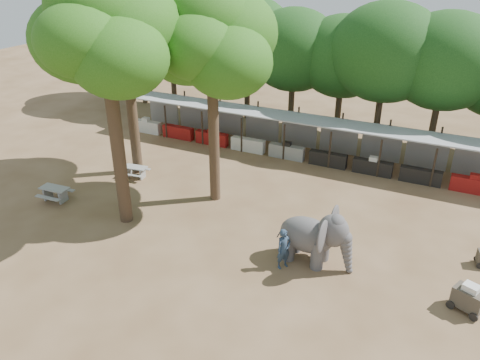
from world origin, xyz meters
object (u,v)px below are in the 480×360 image
at_px(elephant, 316,236).
at_px(yard_tree_center, 104,33).
at_px(picnic_table_near, 55,192).
at_px(cart_front, 469,298).
at_px(yard_tree_left, 124,35).
at_px(picnic_table_far, 135,170).
at_px(handler, 284,249).
at_px(yard_tree_back, 211,39).

bearing_deg(elephant, yard_tree_center, -173.38).
height_order(picnic_table_near, cart_front, cart_front).
height_order(yard_tree_left, yard_tree_center, yard_tree_center).
bearing_deg(yard_tree_center, picnic_table_far, 121.32).
bearing_deg(yard_tree_left, cart_front, -14.49).
bearing_deg(picnic_table_far, yard_tree_left, 112.10).
bearing_deg(handler, yard_tree_center, 120.12).
height_order(yard_tree_left, yard_tree_back, yard_tree_back).
relative_size(picnic_table_near, cart_front, 1.16).
bearing_deg(cart_front, picnic_table_far, -169.32).
bearing_deg(handler, picnic_table_far, 101.21).
height_order(elephant, picnic_table_near, elephant).
height_order(handler, picnic_table_near, handler).
distance_m(yard_tree_back, elephant, 10.55).
relative_size(yard_tree_center, yard_tree_back, 1.06).
bearing_deg(cart_front, yard_tree_left, -171.75).
height_order(yard_tree_back, cart_front, yard_tree_back).
xyz_separation_m(yard_tree_center, handler, (8.76, -0.41, -8.27)).
xyz_separation_m(elephant, cart_front, (6.22, -0.47, -0.72)).
relative_size(yard_tree_left, picnic_table_near, 6.57).
distance_m(handler, picnic_table_near, 13.42).
distance_m(yard_tree_center, picnic_table_near, 9.86).
bearing_deg(yard_tree_back, picnic_table_far, 179.68).
bearing_deg(picnic_table_far, handler, -28.97).
bearing_deg(picnic_table_near, picnic_table_far, 58.39).
xyz_separation_m(yard_tree_back, picnic_table_near, (-7.65, -4.22, -8.03)).
bearing_deg(yard_tree_left, picnic_table_far, -60.55).
bearing_deg(cart_front, yard_tree_back, -173.99).
bearing_deg(yard_tree_back, yard_tree_left, 170.54).
xyz_separation_m(elephant, handler, (-1.09, -0.95, -0.38)).
relative_size(handler, cart_front, 1.30).
xyz_separation_m(picnic_table_near, cart_front, (20.72, 0.29, 0.08)).
distance_m(elephant, picnic_table_near, 14.54).
bearing_deg(yard_tree_back, yard_tree_center, -126.86).
xyz_separation_m(yard_tree_left, yard_tree_center, (3.00, -5.00, 1.01)).
height_order(elephant, handler, elephant).
bearing_deg(yard_tree_center, yard_tree_left, 120.96).
height_order(yard_tree_center, handler, yard_tree_center).
relative_size(yard_tree_left, handler, 5.88).
height_order(yard_tree_center, picnic_table_near, yard_tree_center).
height_order(yard_tree_back, picnic_table_far, yard_tree_back).
xyz_separation_m(yard_tree_left, handler, (11.76, -5.42, -7.26)).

